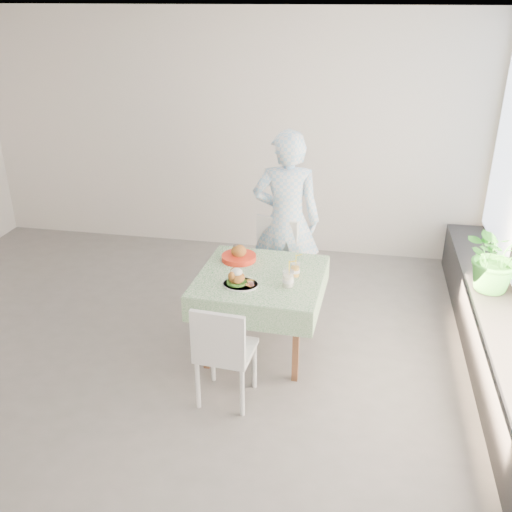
% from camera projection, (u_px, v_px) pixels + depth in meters
% --- Properties ---
extents(floor, '(6.00, 6.00, 0.00)m').
position_uv_depth(floor, '(166.00, 354.00, 5.06)').
color(floor, '#64615E').
rests_on(floor, ground).
extents(ceiling, '(6.00, 6.00, 0.00)m').
position_uv_depth(ceiling, '(139.00, 11.00, 3.88)').
color(ceiling, white).
rests_on(ceiling, ground).
extents(wall_back, '(6.00, 0.02, 2.80)m').
position_uv_depth(wall_back, '(228.00, 134.00, 6.70)').
color(wall_back, silver).
rests_on(wall_back, ground).
extents(window_ledge, '(0.40, 4.80, 0.50)m').
position_uv_depth(window_ledge, '(504.00, 366.00, 4.48)').
color(window_ledge, black).
rests_on(window_ledge, ground).
extents(cafe_table, '(1.09, 1.09, 0.74)m').
position_uv_depth(cafe_table, '(261.00, 304.00, 4.95)').
color(cafe_table, brown).
rests_on(cafe_table, ground).
extents(chair_far, '(0.56, 0.56, 0.94)m').
position_uv_depth(chair_far, '(268.00, 286.00, 5.61)').
color(chair_far, white).
rests_on(chair_far, ground).
extents(chair_near, '(0.44, 0.44, 0.87)m').
position_uv_depth(chair_near, '(226.00, 370.00, 4.40)').
color(chair_near, white).
rests_on(chair_near, ground).
extents(diner, '(0.69, 0.49, 1.80)m').
position_uv_depth(diner, '(286.00, 221.00, 5.53)').
color(diner, '#96CCF1').
rests_on(diner, ground).
extents(main_dish, '(0.30, 0.30, 0.15)m').
position_uv_depth(main_dish, '(238.00, 280.00, 4.63)').
color(main_dish, white).
rests_on(main_dish, cafe_table).
extents(juice_cup_orange, '(0.08, 0.08, 0.24)m').
position_uv_depth(juice_cup_orange, '(295.00, 270.00, 4.79)').
color(juice_cup_orange, white).
rests_on(juice_cup_orange, cafe_table).
extents(juice_cup_lemonade, '(0.10, 0.10, 0.27)m').
position_uv_depth(juice_cup_lemonade, '(288.00, 279.00, 4.61)').
color(juice_cup_lemonade, white).
rests_on(juice_cup_lemonade, cafe_table).
extents(second_dish, '(0.31, 0.31, 0.15)m').
position_uv_depth(second_dish, '(239.00, 256.00, 5.08)').
color(second_dish, red).
rests_on(second_dish, cafe_table).
extents(potted_plant, '(0.76, 0.73, 0.65)m').
position_uv_depth(potted_plant, '(497.00, 256.00, 4.98)').
color(potted_plant, '#33862C').
rests_on(potted_plant, window_ledge).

